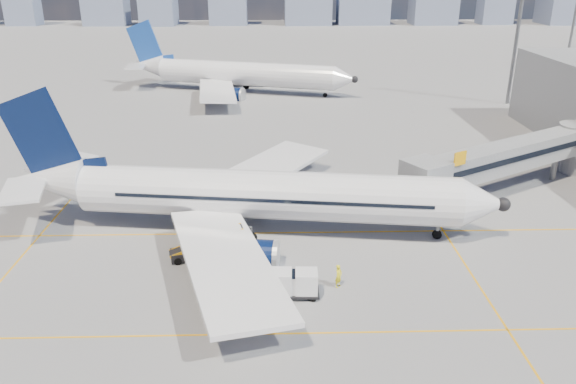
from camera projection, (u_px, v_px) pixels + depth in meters
name	position (u px, v px, depth m)	size (l,w,h in m)	color
ground	(280.00, 282.00, 39.89)	(420.00, 420.00, 0.00)	slate
apron_markings	(272.00, 314.00, 36.25)	(90.00, 35.12, 0.01)	orange
jet_bridge	(518.00, 155.00, 54.78)	(23.55, 15.78, 6.30)	gray
floodlight_mast_ne	(520.00, 17.00, 86.78)	(3.20, 0.61, 25.45)	slate
main_aircraft	(246.00, 195.00, 46.69)	(41.79, 36.29, 12.24)	white
second_aircraft	(236.00, 74.00, 99.26)	(41.69, 35.59, 12.48)	white
baggage_tug	(294.00, 285.00, 38.00)	(2.60, 1.67, 1.74)	white
cargo_dolly	(294.00, 283.00, 37.85)	(3.53, 1.68, 1.90)	black
belt_loader	(199.00, 251.00, 43.03)	(5.83, 2.55, 2.34)	black
ramp_worker	(339.00, 276.00, 39.06)	(0.62, 0.41, 1.70)	yellow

